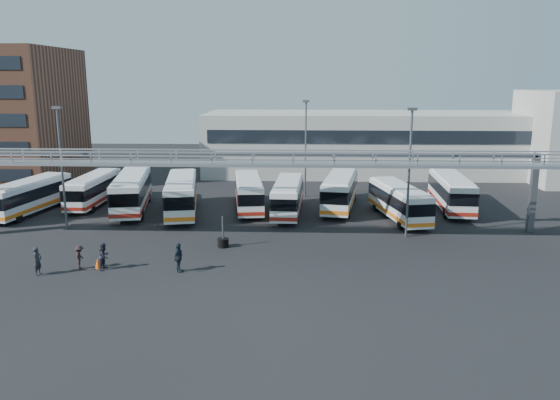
{
  "coord_description": "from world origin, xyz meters",
  "views": [
    {
      "loc": [
        3.68,
        -35.32,
        12.31
      ],
      "look_at": [
        1.96,
        6.0,
        3.14
      ],
      "focal_mm": 35.0,
      "sensor_mm": 36.0,
      "label": 1
    }
  ],
  "objects_px": {
    "light_pole_back": "(306,143)",
    "bus_6": "(340,190)",
    "pedestrian_a": "(38,261)",
    "pedestrian_d": "(179,258)",
    "bus_0": "(29,195)",
    "cone_right": "(98,263)",
    "tire_stack": "(223,242)",
    "light_pole_mid": "(409,166)",
    "bus_4": "(249,192)",
    "bus_8": "(451,191)",
    "bus_5": "(288,196)",
    "bus_2": "(132,191)",
    "pedestrian_c": "(80,257)",
    "bus_1": "(93,189)",
    "light_pole_left": "(61,162)",
    "bus_7": "(399,200)",
    "bus_3": "(181,194)",
    "pedestrian_b": "(104,256)"
  },
  "relations": [
    {
      "from": "bus_1",
      "to": "bus_8",
      "type": "relative_size",
      "value": 0.91
    },
    {
      "from": "bus_5",
      "to": "light_pole_mid",
      "type": "bearing_deg",
      "value": -34.1
    },
    {
      "from": "pedestrian_a",
      "to": "pedestrian_d",
      "type": "xyz_separation_m",
      "value": [
        8.9,
        0.96,
        0.04
      ]
    },
    {
      "from": "light_pole_back",
      "to": "bus_6",
      "type": "bearing_deg",
      "value": -57.56
    },
    {
      "from": "bus_2",
      "to": "pedestrian_d",
      "type": "relative_size",
      "value": 6.1
    },
    {
      "from": "cone_right",
      "to": "bus_4",
      "type": "bearing_deg",
      "value": 64.07
    },
    {
      "from": "light_pole_left",
      "to": "light_pole_mid",
      "type": "relative_size",
      "value": 1.0
    },
    {
      "from": "bus_5",
      "to": "cone_right",
      "type": "bearing_deg",
      "value": -125.54
    },
    {
      "from": "bus_1",
      "to": "pedestrian_c",
      "type": "xyz_separation_m",
      "value": [
        6.09,
        -18.57,
        -0.88
      ]
    },
    {
      "from": "light_pole_left",
      "to": "bus_7",
      "type": "xyz_separation_m",
      "value": [
        28.34,
        4.66,
        -4.01
      ]
    },
    {
      "from": "light_pole_back",
      "to": "pedestrian_d",
      "type": "xyz_separation_m",
      "value": [
        -8.33,
        -23.81,
        -4.76
      ]
    },
    {
      "from": "cone_right",
      "to": "tire_stack",
      "type": "xyz_separation_m",
      "value": [
        7.64,
        5.06,
        0.05
      ]
    },
    {
      "from": "bus_4",
      "to": "pedestrian_b",
      "type": "relative_size",
      "value": 5.84
    },
    {
      "from": "cone_right",
      "to": "tire_stack",
      "type": "height_order",
      "value": "tire_stack"
    },
    {
      "from": "bus_6",
      "to": "bus_5",
      "type": "bearing_deg",
      "value": -144.02
    },
    {
      "from": "bus_1",
      "to": "tire_stack",
      "type": "distance_m",
      "value": 20.03
    },
    {
      "from": "tire_stack",
      "to": "bus_1",
      "type": "bearing_deg",
      "value": 138.06
    },
    {
      "from": "light_pole_mid",
      "to": "light_pole_left",
      "type": "bearing_deg",
      "value": 177.95
    },
    {
      "from": "bus_7",
      "to": "light_pole_left",
      "type": "bearing_deg",
      "value": 178.2
    },
    {
      "from": "bus_8",
      "to": "bus_3",
      "type": "bearing_deg",
      "value": -170.73
    },
    {
      "from": "tire_stack",
      "to": "light_pole_mid",
      "type": "bearing_deg",
      "value": 13.07
    },
    {
      "from": "bus_0",
      "to": "bus_8",
      "type": "bearing_deg",
      "value": 12.78
    },
    {
      "from": "bus_5",
      "to": "pedestrian_b",
      "type": "relative_size",
      "value": 5.76
    },
    {
      "from": "light_pole_mid",
      "to": "tire_stack",
      "type": "bearing_deg",
      "value": -166.93
    },
    {
      "from": "light_pole_left",
      "to": "pedestrian_d",
      "type": "relative_size",
      "value": 5.25
    },
    {
      "from": "bus_2",
      "to": "pedestrian_c",
      "type": "xyz_separation_m",
      "value": [
        1.54,
        -16.4,
        -1.14
      ]
    },
    {
      "from": "bus_4",
      "to": "bus_8",
      "type": "height_order",
      "value": "bus_8"
    },
    {
      "from": "bus_7",
      "to": "pedestrian_c",
      "type": "xyz_separation_m",
      "value": [
        -23.35,
        -14.17,
        -0.91
      ]
    },
    {
      "from": "tire_stack",
      "to": "light_pole_left",
      "type": "bearing_deg",
      "value": 162.66
    },
    {
      "from": "bus_3",
      "to": "pedestrian_a",
      "type": "distance_m",
      "value": 17.66
    },
    {
      "from": "bus_2",
      "to": "pedestrian_b",
      "type": "bearing_deg",
      "value": -89.65
    },
    {
      "from": "light_pole_mid",
      "to": "bus_0",
      "type": "distance_m",
      "value": 34.56
    },
    {
      "from": "cone_right",
      "to": "bus_0",
      "type": "bearing_deg",
      "value": 128.9
    },
    {
      "from": "bus_7",
      "to": "pedestrian_b",
      "type": "height_order",
      "value": "bus_7"
    },
    {
      "from": "bus_0",
      "to": "bus_6",
      "type": "bearing_deg",
      "value": 14.66
    },
    {
      "from": "bus_7",
      "to": "pedestrian_a",
      "type": "xyz_separation_m",
      "value": [
        -25.57,
        -15.44,
        -0.78
      ]
    },
    {
      "from": "bus_2",
      "to": "cone_right",
      "type": "xyz_separation_m",
      "value": [
        2.68,
        -16.26,
        -1.59
      ]
    },
    {
      "from": "bus_4",
      "to": "bus_5",
      "type": "height_order",
      "value": "bus_4"
    },
    {
      "from": "bus_4",
      "to": "bus_6",
      "type": "distance_m",
      "value": 8.87
    },
    {
      "from": "light_pole_mid",
      "to": "bus_5",
      "type": "bearing_deg",
      "value": 143.3
    },
    {
      "from": "bus_0",
      "to": "pedestrian_d",
      "type": "distance_m",
      "value": 23.09
    },
    {
      "from": "light_pole_mid",
      "to": "bus_7",
      "type": "height_order",
      "value": "light_pole_mid"
    },
    {
      "from": "light_pole_mid",
      "to": "bus_4",
      "type": "relative_size",
      "value": 0.97
    },
    {
      "from": "bus_6",
      "to": "pedestrian_c",
      "type": "height_order",
      "value": "bus_6"
    },
    {
      "from": "light_pole_mid",
      "to": "bus_7",
      "type": "relative_size",
      "value": 0.97
    },
    {
      "from": "bus_5",
      "to": "bus_7",
      "type": "relative_size",
      "value": 0.99
    },
    {
      "from": "bus_5",
      "to": "pedestrian_b",
      "type": "height_order",
      "value": "bus_5"
    },
    {
      "from": "pedestrian_b",
      "to": "tire_stack",
      "type": "xyz_separation_m",
      "value": [
        7.12,
        5.24,
        -0.5
      ]
    },
    {
      "from": "bus_0",
      "to": "bus_7",
      "type": "height_order",
      "value": "bus_0"
    },
    {
      "from": "light_pole_back",
      "to": "bus_7",
      "type": "xyz_separation_m",
      "value": [
        8.34,
        -9.34,
        -4.01
      ]
    }
  ]
}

